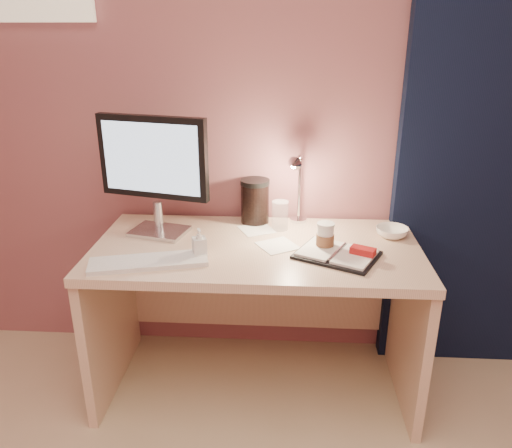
# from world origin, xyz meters

# --- Properties ---
(room) EXTENTS (3.50, 3.50, 3.50)m
(room) POSITION_xyz_m (0.95, 1.69, 1.14)
(room) COLOR #C6B28E
(room) RESTS_ON ground
(desk) EXTENTS (1.40, 0.70, 0.73)m
(desk) POSITION_xyz_m (0.00, 1.45, 0.50)
(desk) COLOR beige
(desk) RESTS_ON ground
(monitor) EXTENTS (0.49, 0.23, 0.53)m
(monitor) POSITION_xyz_m (-0.45, 1.49, 1.05)
(monitor) COLOR silver
(monitor) RESTS_ON desk
(keyboard) EXTENTS (0.48, 0.25, 0.02)m
(keyboard) POSITION_xyz_m (-0.42, 1.17, 0.74)
(keyboard) COLOR white
(keyboard) RESTS_ON desk
(planner) EXTENTS (0.39, 0.35, 0.05)m
(planner) POSITION_xyz_m (0.34, 1.29, 0.74)
(planner) COLOR black
(planner) RESTS_ON desk
(paper_a) EXTENTS (0.21, 0.21, 0.00)m
(paper_a) POSITION_xyz_m (0.09, 1.38, 0.73)
(paper_a) COLOR white
(paper_a) RESTS_ON desk
(paper_c) EXTENTS (0.19, 0.19, 0.00)m
(paper_c) POSITION_xyz_m (-0.01, 1.56, 0.73)
(paper_c) COLOR white
(paper_c) RESTS_ON desk
(coffee_cup) EXTENTS (0.08, 0.08, 0.12)m
(coffee_cup) POSITION_xyz_m (0.29, 1.35, 0.79)
(coffee_cup) COLOR silver
(coffee_cup) RESTS_ON desk
(clear_cup) EXTENTS (0.08, 0.08, 0.13)m
(clear_cup) POSITION_xyz_m (0.10, 1.58, 0.80)
(clear_cup) COLOR white
(clear_cup) RESTS_ON desk
(bowl) EXTENTS (0.16, 0.16, 0.04)m
(bowl) POSITION_xyz_m (0.60, 1.52, 0.75)
(bowl) COLOR white
(bowl) RESTS_ON desk
(lotion_bottle) EXTENTS (0.07, 0.07, 0.12)m
(lotion_bottle) POSITION_xyz_m (-0.23, 1.26, 0.79)
(lotion_bottle) COLOR silver
(lotion_bottle) RESTS_ON desk
(dark_jar) EXTENTS (0.13, 0.13, 0.19)m
(dark_jar) POSITION_xyz_m (-0.02, 1.66, 0.82)
(dark_jar) COLOR black
(dark_jar) RESTS_ON desk
(desk_lamp) EXTENTS (0.11, 0.21, 0.35)m
(desk_lamp) POSITION_xyz_m (0.20, 1.60, 0.95)
(desk_lamp) COLOR silver
(desk_lamp) RESTS_ON desk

